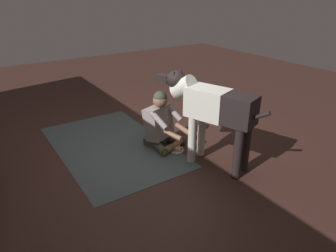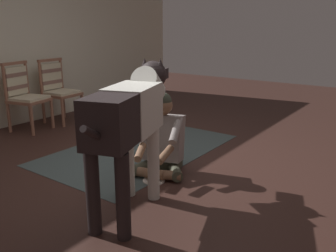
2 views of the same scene
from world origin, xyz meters
The scene contains 5 objects.
ground_plane centered at (0.00, 0.00, 0.00)m, with size 13.26×13.26×0.00m, color #37201B.
area_rug centered at (0.28, 0.34, 0.00)m, with size 2.40×1.47×0.01m, color #3F4B4B.
person_sitting_on_floor centered at (-0.10, -0.29, 0.34)m, with size 0.71×0.60×0.84m.
large_dog centered at (-0.85, -0.55, 0.79)m, with size 1.53×0.66×1.19m.
hot_dog_on_plate centered at (-0.35, -0.38, 0.03)m, with size 0.22×0.22×0.06m.
Camera 1 is at (-3.53, 1.87, 2.14)m, focal length 32.92 mm.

